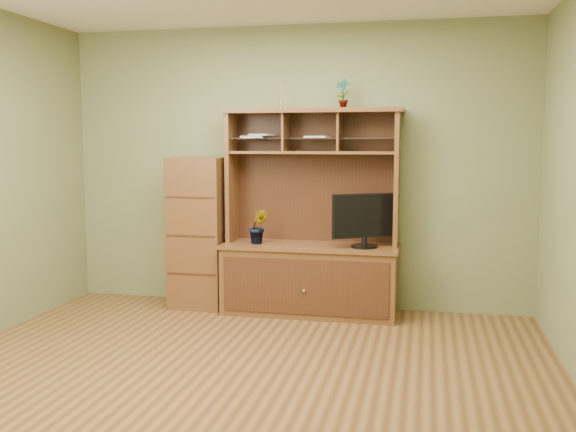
% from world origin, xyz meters
% --- Properties ---
extents(room, '(4.54, 4.04, 2.74)m').
position_xyz_m(room, '(0.00, 0.00, 1.35)').
color(room, '#523417').
rests_on(room, ground).
extents(media_hutch, '(1.66, 0.61, 1.90)m').
position_xyz_m(media_hutch, '(0.21, 1.73, 0.52)').
color(media_hutch, '#4D2D16').
rests_on(media_hutch, room).
extents(monitor, '(0.56, 0.35, 0.49)m').
position_xyz_m(monitor, '(0.71, 1.65, 0.91)').
color(monitor, black).
rests_on(monitor, media_hutch).
extents(orchid_plant, '(0.20, 0.18, 0.33)m').
position_xyz_m(orchid_plant, '(-0.27, 1.65, 0.81)').
color(orchid_plant, '#346121').
rests_on(orchid_plant, media_hutch).
extents(top_plant, '(0.15, 0.12, 0.27)m').
position_xyz_m(top_plant, '(0.48, 1.80, 2.03)').
color(top_plant, '#336222').
rests_on(top_plant, media_hutch).
extents(reed_diffuser, '(0.05, 0.05, 0.25)m').
position_xyz_m(reed_diffuser, '(-0.09, 1.80, 2.00)').
color(reed_diffuser, silver).
rests_on(reed_diffuser, media_hutch).
extents(magazines, '(0.85, 0.21, 0.04)m').
position_xyz_m(magazines, '(-0.13, 1.80, 1.65)').
color(magazines, '#AAABAF').
rests_on(magazines, media_hutch).
extents(side_cabinet, '(0.52, 0.47, 1.45)m').
position_xyz_m(side_cabinet, '(-0.89, 1.75, 0.72)').
color(side_cabinet, '#4D2D16').
rests_on(side_cabinet, room).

